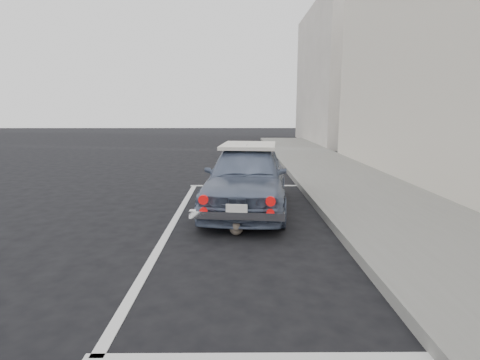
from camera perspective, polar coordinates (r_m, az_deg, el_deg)
The scene contains 8 objects.
ground at distance 3.75m, azimuth -4.26°, elevation -20.99°, with size 80.00×80.00×0.00m, color black.
sidewalk at distance 6.26m, azimuth 28.17°, elevation -8.25°, with size 2.80×40.00×0.15m, color slate.
building_far at distance 24.06m, azimuth 14.84°, elevation 15.07°, with size 3.50×10.00×8.00m, color #BBB4AA.
pline_rear at distance 3.33m, azimuth 4.64°, elevation -25.40°, with size 3.00×0.12×0.01m, color silver.
pline_front at distance 9.88m, azimuth 1.13°, elevation -0.86°, with size 3.00×0.12×0.01m, color silver.
pline_side at distance 6.59m, azimuth -10.40°, elevation -6.89°, with size 0.12×7.00×0.01m, color silver.
retro_coupe at distance 7.50m, azimuth 1.09°, elevation 0.61°, with size 1.96×4.01×1.31m.
cat at distance 6.01m, azimuth -0.57°, elevation -7.28°, with size 0.21×0.48×0.26m.
Camera 1 is at (0.24, -3.19, 1.96)m, focal length 28.00 mm.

